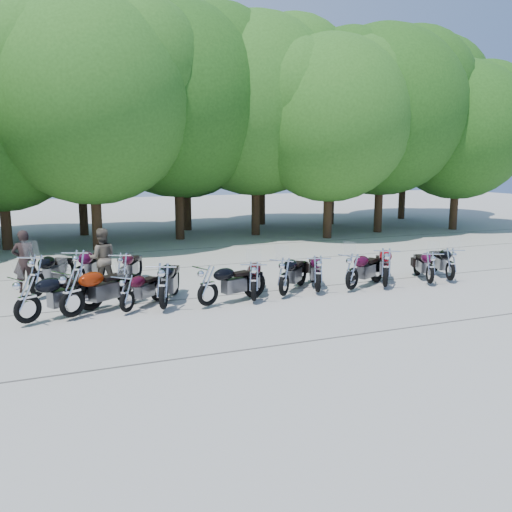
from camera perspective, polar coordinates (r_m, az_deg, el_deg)
name	(u,v)px	position (r m, az deg, el deg)	size (l,w,h in m)	color
ground	(276,305)	(14.75, 2.15, -5.16)	(90.00, 90.00, 0.00)	#9F9B90
tree_3	(91,100)	(24.48, -17.02, 15.39)	(8.70, 8.70, 10.67)	#3A2614
tree_4	(177,101)	(27.00, -8.34, 15.84)	(9.13, 9.13, 11.20)	#3A2614
tree_5	(256,106)	(28.33, -0.04, 15.54)	(9.04, 9.04, 11.10)	#3A2614
tree_6	(330,120)	(27.37, 7.78, 14.05)	(8.00, 8.00, 9.82)	#3A2614
tree_7	(382,111)	(30.15, 13.14, 14.61)	(8.79, 8.79, 10.79)	#3A2614
tree_8	(459,130)	(32.48, 20.56, 12.27)	(7.53, 7.53, 9.25)	#3A2614
tree_11	(79,127)	(29.56, -18.18, 12.73)	(7.56, 7.56, 9.28)	#3A2614
tree_12	(185,125)	(30.50, -7.43, 13.47)	(7.88, 7.88, 9.67)	#3A2614
tree_13	(262,123)	(33.01, 0.61, 13.84)	(8.31, 8.31, 10.20)	#3A2614
tree_14	(332,127)	(33.49, 8.04, 13.33)	(8.02, 8.02, 9.84)	#3A2614
tree_15	(406,111)	(37.58, 15.52, 14.53)	(9.67, 9.67, 11.86)	#3A2614
motorcycle_0	(27,298)	(13.83, -22.97, -4.11)	(0.73, 2.40, 1.36)	black
motorcycle_1	(72,292)	(13.96, -18.83, -3.61)	(0.76, 2.49, 1.41)	maroon
motorcycle_2	(127,292)	(14.11, -13.44, -3.73)	(0.62, 2.03, 1.15)	#320615
motorcycle_3	(163,285)	(14.12, -9.74, -3.00)	(0.77, 2.54, 1.44)	black
motorcycle_4	(208,284)	(14.32, -5.11, -3.00)	(0.70, 2.29, 1.29)	black
motorcycle_5	(254,280)	(14.77, -0.22, -2.54)	(0.70, 2.30, 1.30)	#39070E
motorcycle_6	(284,276)	(15.33, 2.98, -2.07)	(0.70, 2.31, 1.31)	black
motorcycle_7	(318,273)	(15.83, 6.53, -1.76)	(0.69, 2.28, 1.29)	#340722
motorcycle_8	(352,270)	(16.28, 10.09, -1.51)	(0.70, 2.30, 1.30)	#34071A
motorcycle_9	(386,266)	(16.82, 13.51, -1.06)	(0.76, 2.50, 1.41)	maroon
motorcycle_10	(430,267)	(17.71, 17.89, -1.07)	(0.65, 2.13, 1.20)	#3B0824
motorcycle_11	(451,263)	(18.34, 19.82, -0.73)	(0.67, 2.22, 1.25)	black
motorcycle_12	(37,274)	(16.39, -22.10, -1.79)	(0.77, 2.53, 1.43)	black
motorcycle_13	(79,269)	(16.66, -18.12, -1.32)	(0.78, 2.58, 1.46)	#3E0829
motorcycle_14	(123,269)	(16.77, -13.86, -1.35)	(0.69, 2.26, 1.27)	#380717
rider_0	(24,261)	(17.35, -23.19, -0.51)	(0.68, 0.45, 1.87)	black
rider_1	(102,258)	(17.13, -15.93, -0.23)	(0.90, 0.70, 1.85)	brown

